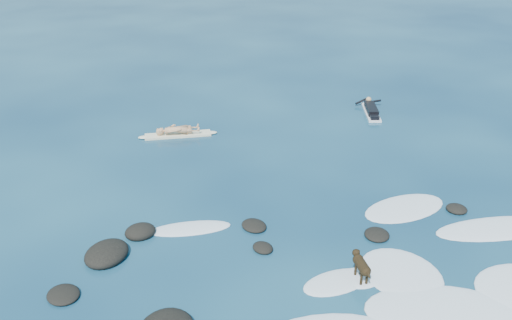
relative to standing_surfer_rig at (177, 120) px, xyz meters
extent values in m
plane|color=#0A2642|center=(2.75, -8.61, -0.72)|extent=(160.00, 160.00, 0.00)
ellipsoid|color=black|center=(2.08, -8.49, -0.66)|extent=(0.76, 0.81, 0.22)
ellipsoid|color=black|center=(-2.17, -8.21, -0.60)|extent=(1.62, 1.73, 0.48)
ellipsoid|color=black|center=(-1.30, -7.21, -0.62)|extent=(1.17, 1.12, 0.40)
ellipsoid|color=black|center=(2.01, -7.31, -0.66)|extent=(0.99, 1.05, 0.22)
ellipsoid|color=black|center=(-3.09, -9.74, -0.66)|extent=(1.11, 1.15, 0.22)
ellipsoid|color=black|center=(5.43, -8.33, -0.66)|extent=(0.90, 0.95, 0.22)
ellipsoid|color=black|center=(8.38, -7.32, -0.66)|extent=(0.87, 0.88, 0.24)
ellipsoid|color=white|center=(3.69, -10.24, -0.71)|extent=(2.08, 1.45, 0.12)
ellipsoid|color=white|center=(9.10, -8.50, -0.71)|extent=(3.95, 1.38, 0.12)
ellipsoid|color=white|center=(0.14, -7.11, -0.71)|extent=(2.44, 0.88, 0.12)
ellipsoid|color=white|center=(6.83, -6.95, -0.71)|extent=(3.20, 2.32, 0.12)
ellipsoid|color=white|center=(5.84, -11.69, -0.71)|extent=(3.97, 2.65, 0.12)
ellipsoid|color=white|center=(5.46, -10.12, -0.71)|extent=(2.62, 2.87, 0.12)
ellipsoid|color=white|center=(4.31, -10.16, -0.71)|extent=(1.10, 0.90, 0.12)
cube|color=#F3E9C2|center=(0.00, 0.00, -0.67)|extent=(2.66, 0.62, 0.09)
ellipsoid|color=#F3E9C2|center=(1.33, 0.03, -0.67)|extent=(0.54, 0.32, 0.10)
ellipsoid|color=#F3E9C2|center=(-1.33, -0.03, -0.67)|extent=(0.54, 0.32, 0.10)
imported|color=tan|center=(0.00, 0.00, 0.24)|extent=(0.43, 0.64, 1.72)
cube|color=white|center=(8.61, 1.30, -0.66)|extent=(0.96, 2.45, 0.09)
ellipsoid|color=white|center=(8.82, 2.48, -0.66)|extent=(0.38, 0.56, 0.09)
cube|color=black|center=(8.61, 1.30, -0.50)|extent=(0.69, 1.52, 0.24)
sphere|color=tan|center=(8.76, 2.14, -0.37)|extent=(0.29, 0.29, 0.25)
cylinder|color=black|center=(8.49, 2.35, -0.51)|extent=(0.61, 0.23, 0.27)
cylinder|color=black|center=(9.09, 2.24, -0.51)|extent=(0.56, 0.41, 0.27)
cube|color=black|center=(8.46, 0.50, -0.54)|extent=(0.47, 0.65, 0.15)
cylinder|color=black|center=(4.31, -10.26, -0.24)|extent=(0.31, 0.58, 0.27)
sphere|color=black|center=(4.30, -10.00, -0.24)|extent=(0.30, 0.30, 0.29)
sphere|color=black|center=(4.33, -10.51, -0.24)|extent=(0.27, 0.27, 0.26)
sphere|color=black|center=(4.29, -9.84, -0.14)|extent=(0.22, 0.22, 0.20)
cone|color=black|center=(4.28, -9.72, -0.16)|extent=(0.11, 0.13, 0.11)
cone|color=black|center=(4.23, -9.85, -0.06)|extent=(0.10, 0.07, 0.10)
cone|color=black|center=(4.34, -9.85, -0.06)|extent=(0.10, 0.07, 0.10)
cylinder|color=black|center=(4.23, -10.07, -0.53)|extent=(0.07, 0.07, 0.37)
cylinder|color=black|center=(4.37, -10.06, -0.53)|extent=(0.07, 0.07, 0.37)
cylinder|color=black|center=(4.25, -10.46, -0.53)|extent=(0.07, 0.07, 0.37)
cylinder|color=black|center=(4.40, -10.45, -0.53)|extent=(0.07, 0.07, 0.37)
cylinder|color=black|center=(4.33, -10.64, -0.19)|extent=(0.06, 0.27, 0.16)
camera|label=1|loc=(-0.13, -21.52, 8.31)|focal=40.00mm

